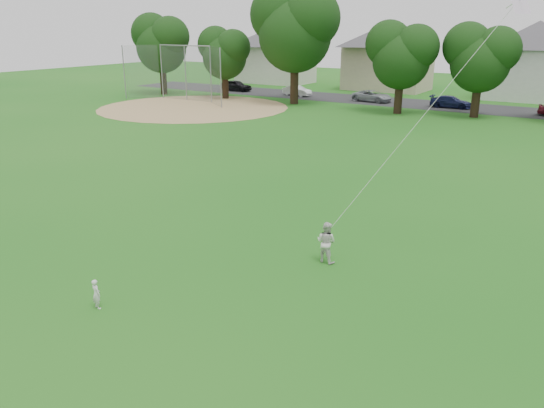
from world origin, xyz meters
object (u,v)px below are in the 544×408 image
Objects in this scene: older_boy at (326,242)px; baseball_backstop at (182,74)px; kite at (416,124)px; toddler at (96,294)px.

baseball_backstop reaches higher than older_boy.
older_boy is 0.16× the size of kite.
baseball_backstop reaches higher than toddler.
kite is (6.08, 7.61, 4.13)m from toddler.
older_boy is 0.11× the size of baseball_backstop.
kite is 41.95m from baseball_backstop.
kite is at bearing -38.20° from baseball_backstop.
toddler is at bearing -128.64° from kite.
older_boy is (3.90, 6.13, 0.26)m from toddler.
kite is (2.18, 1.48, 3.86)m from older_boy.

